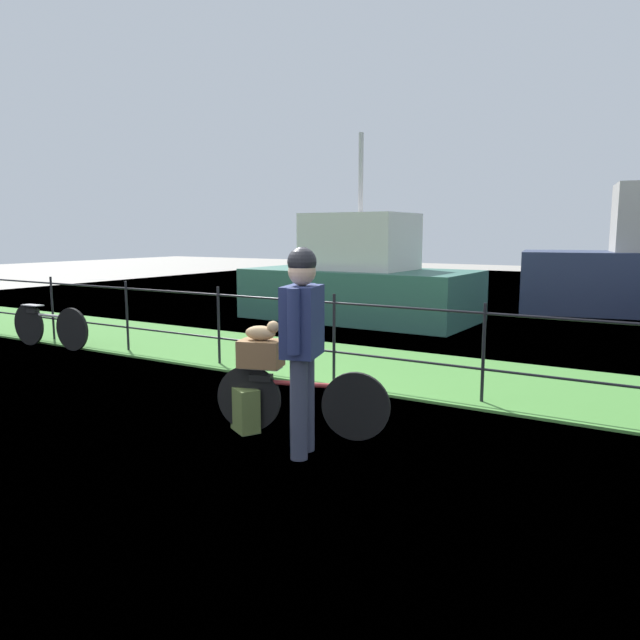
% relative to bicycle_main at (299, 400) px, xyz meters
% --- Properties ---
extents(ground_plane, '(60.00, 60.00, 0.00)m').
position_rel_bicycle_main_xyz_m(ground_plane, '(-0.69, -0.43, -0.32)').
color(ground_plane, gray).
extents(grass_strip, '(27.00, 2.40, 0.03)m').
position_rel_bicycle_main_xyz_m(grass_strip, '(-0.69, 2.75, -0.31)').
color(grass_strip, '#478438').
rests_on(grass_strip, ground).
extents(harbor_water, '(30.00, 30.00, 0.00)m').
position_rel_bicycle_main_xyz_m(harbor_water, '(-0.69, 9.60, -0.32)').
color(harbor_water, '#426684').
rests_on(harbor_water, ground).
extents(iron_fence, '(18.04, 0.04, 1.07)m').
position_rel_bicycle_main_xyz_m(iron_fence, '(-0.69, 1.81, 0.30)').
color(iron_fence, black).
rests_on(iron_fence, ground).
extents(bicycle_main, '(1.54, 0.49, 0.60)m').
position_rel_bicycle_main_xyz_m(bicycle_main, '(0.00, 0.00, 0.00)').
color(bicycle_main, black).
rests_on(bicycle_main, ground).
extents(wooden_crate, '(0.43, 0.35, 0.24)m').
position_rel_bicycle_main_xyz_m(wooden_crate, '(-0.34, -0.10, 0.40)').
color(wooden_crate, brown).
rests_on(wooden_crate, bicycle_main).
extents(terrier_dog, '(0.32, 0.21, 0.18)m').
position_rel_bicycle_main_xyz_m(terrier_dog, '(-0.32, -0.09, 0.60)').
color(terrier_dog, tan).
rests_on(terrier_dog, wooden_crate).
extents(cyclist_person, '(0.36, 0.52, 1.68)m').
position_rel_bicycle_main_xyz_m(cyclist_person, '(0.29, -0.38, 0.68)').
color(cyclist_person, '#383D51').
rests_on(cyclist_person, ground).
extents(backpack_on_paving, '(0.33, 0.29, 0.40)m').
position_rel_bicycle_main_xyz_m(backpack_on_paving, '(-0.48, -0.17, -0.12)').
color(backpack_on_paving, olive).
rests_on(backpack_on_paving, ground).
extents(bicycle_parked, '(1.66, 0.19, 0.66)m').
position_rel_bicycle_main_xyz_m(bicycle_parked, '(-5.62, 1.41, 0.03)').
color(bicycle_parked, black).
rests_on(bicycle_parked, ground).
extents(moored_boat_near, '(4.72, 2.40, 3.78)m').
position_rel_bicycle_main_xyz_m(moored_boat_near, '(-2.92, 6.75, 0.48)').
color(moored_boat_near, '#336656').
rests_on(moored_boat_near, ground).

